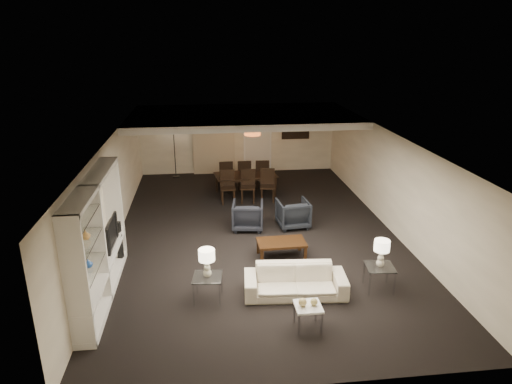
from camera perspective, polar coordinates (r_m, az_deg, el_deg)
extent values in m
plane|color=black|center=(11.85, 0.00, -5.03)|extent=(11.00, 11.00, 0.00)
cube|color=silver|center=(11.06, 0.00, 6.86)|extent=(7.00, 11.00, 0.02)
cube|color=#C2B69C|center=(16.67, -2.23, 6.69)|extent=(7.00, 0.02, 2.50)
cube|color=#C2B69C|center=(6.48, 5.90, -14.82)|extent=(7.00, 0.02, 2.50)
cube|color=#C2B69C|center=(11.54, -17.53, 0.03)|extent=(0.02, 11.00, 2.50)
cube|color=#C2B69C|center=(12.28, 16.44, 1.29)|extent=(0.02, 11.00, 2.50)
cube|color=silver|center=(14.50, -1.64, 9.42)|extent=(7.00, 4.00, 0.20)
cube|color=beige|center=(16.56, -5.33, 6.36)|extent=(1.50, 0.12, 2.40)
cube|color=silver|center=(16.76, 0.19, 6.07)|extent=(0.90, 0.05, 2.10)
cube|color=#142D38|center=(16.86, 4.96, 7.82)|extent=(0.95, 0.04, 0.65)
cylinder|color=#D8591E|center=(14.61, -0.44, 7.60)|extent=(0.52, 0.52, 0.24)
imported|color=beige|center=(9.10, 4.92, -11.04)|extent=(2.04, 0.93, 0.58)
imported|color=black|center=(11.92, -1.04, -2.94)|extent=(0.89, 0.91, 0.74)
imported|color=black|center=(12.09, 4.64, -2.68)|extent=(0.86, 0.88, 0.74)
sphere|color=tan|center=(8.05, 5.84, -13.54)|extent=(0.15, 0.15, 0.15)
sphere|color=tan|center=(8.09, 7.26, -13.47)|extent=(0.13, 0.13, 0.13)
imported|color=black|center=(9.77, -18.11, -4.90)|extent=(0.98, 0.13, 0.57)
imported|color=#2754A9|center=(8.42, -20.24, -8.37)|extent=(0.15, 0.15, 0.16)
imported|color=#CB9043|center=(8.27, -20.54, -5.04)|extent=(0.16, 0.16, 0.17)
cube|color=black|center=(10.60, -16.70, -6.04)|extent=(0.13, 0.13, 0.98)
imported|color=black|center=(14.42, -1.28, 0.90)|extent=(2.02, 1.30, 0.67)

